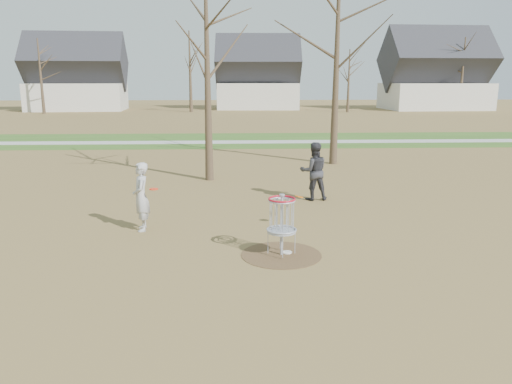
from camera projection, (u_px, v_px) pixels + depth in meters
ground at (281, 255)px, 11.10m from camera, size 160.00×160.00×0.00m
green_band at (251, 140)px, 31.55m from camera, size 160.00×8.00×0.01m
footpath at (251, 142)px, 30.58m from camera, size 160.00×1.50×0.01m
dirt_circle at (281, 255)px, 11.10m from camera, size 1.80×1.80×0.01m
player_standing at (141, 197)px, 12.72m from camera, size 0.53×0.71×1.77m
player_throwing at (314, 171)px, 15.95m from camera, size 0.96×0.78×1.86m
disc_grounded at (287, 252)px, 11.21m from camera, size 0.22×0.22×0.02m
discs_in_play at (231, 193)px, 12.73m from camera, size 3.92×0.40×0.33m
disc_golf_basket at (282, 215)px, 10.90m from camera, size 0.64×0.64×1.35m
bare_trees at (265, 61)px, 44.83m from camera, size 52.62×44.98×9.00m
houses_row at (277, 81)px, 61.68m from camera, size 56.51×10.01×7.26m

